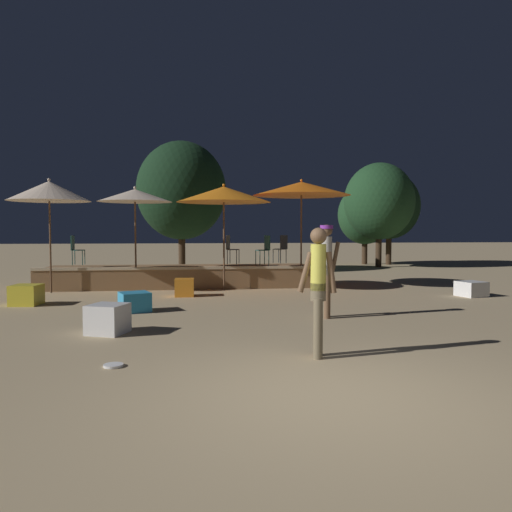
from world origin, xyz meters
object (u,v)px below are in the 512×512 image
at_px(patio_umbrella_3, 49,191).
at_px(cube_seat_2, 108,319).
at_px(person_0, 318,286).
at_px(bistro_chair_0, 230,247).
at_px(bistro_chair_2, 75,247).
at_px(background_tree_0, 181,191).
at_px(cube_seat_1, 184,287).
at_px(patio_umbrella_0, 301,189).
at_px(patio_umbrella_1, 135,196).
at_px(cube_seat_0, 471,289).
at_px(patio_umbrella_2, 224,194).
at_px(background_tree_3, 365,215).
at_px(background_tree_2, 379,201).
at_px(cube_seat_4, 135,302).
at_px(bistro_chair_1, 282,246).
at_px(background_tree_1, 389,206).
at_px(person_1, 326,264).
at_px(frisbee_disc, 113,365).
at_px(bistro_chair_3, 265,247).
at_px(cube_seat_3, 26,295).

distance_m(patio_umbrella_3, cube_seat_2, 6.83).
bearing_deg(person_0, patio_umbrella_3, 49.10).
relative_size(bistro_chair_0, bistro_chair_2, 1.00).
bearing_deg(background_tree_0, cube_seat_1, -88.03).
bearing_deg(cube_seat_2, bistro_chair_0, 70.19).
distance_m(patio_umbrella_0, bistro_chair_2, 7.13).
height_order(patio_umbrella_1, cube_seat_0, patio_umbrella_1).
height_order(patio_umbrella_2, person_0, patio_umbrella_2).
height_order(cube_seat_2, background_tree_3, background_tree_3).
height_order(cube_seat_2, background_tree_2, background_tree_2).
xyz_separation_m(cube_seat_0, cube_seat_4, (-8.50, -1.43, 0.01)).
distance_m(bistro_chair_1, background_tree_1, 10.91).
height_order(cube_seat_2, bistro_chair_1, bistro_chair_1).
relative_size(person_1, background_tree_0, 0.35).
height_order(person_1, background_tree_3, background_tree_3).
relative_size(bistro_chair_0, frisbee_disc, 3.57).
bearing_deg(background_tree_2, patio_umbrella_3, -147.35).
relative_size(cube_seat_4, person_1, 0.41).
relative_size(patio_umbrella_3, cube_seat_1, 6.36).
relative_size(cube_seat_0, bistro_chair_2, 0.84).
bearing_deg(person_0, background_tree_2, -10.40).
bearing_deg(patio_umbrella_0, patio_umbrella_1, 179.11).
bearing_deg(cube_seat_4, person_0, -54.93).
bearing_deg(person_1, patio_umbrella_1, 40.95).
xyz_separation_m(patio_umbrella_1, bistro_chair_0, (2.83, 0.92, -1.52)).
relative_size(patio_umbrella_3, background_tree_0, 0.59).
height_order(cube_seat_0, cube_seat_2, cube_seat_2).
height_order(bistro_chair_3, background_tree_2, background_tree_2).
bearing_deg(cube_seat_0, background_tree_3, 83.73).
relative_size(cube_seat_3, background_tree_0, 0.13).
height_order(patio_umbrella_0, bistro_chair_2, patio_umbrella_0).
height_order(patio_umbrella_0, frisbee_disc, patio_umbrella_0).
xyz_separation_m(bistro_chair_0, bistro_chair_3, (1.02, -0.60, 0.00)).
xyz_separation_m(cube_seat_3, frisbee_disc, (2.86, -5.62, -0.22)).
height_order(cube_seat_0, bistro_chair_3, bistro_chair_3).
xyz_separation_m(cube_seat_0, person_0, (-5.54, -5.64, 0.78)).
xyz_separation_m(patio_umbrella_0, background_tree_0, (-3.72, 5.92, 0.36)).
relative_size(patio_umbrella_2, cube_seat_1, 6.17).
distance_m(cube_seat_3, bistro_chair_1, 7.72).
bearing_deg(bistro_chair_3, patio_umbrella_0, 51.16).
height_order(cube_seat_0, bistro_chair_1, bistro_chair_1).
height_order(patio_umbrella_1, bistro_chair_2, patio_umbrella_1).
distance_m(person_0, person_1, 3.13).
distance_m(patio_umbrella_2, bistro_chair_2, 4.95).
height_order(patio_umbrella_2, patio_umbrella_3, patio_umbrella_3).
distance_m(bistro_chair_0, bistro_chair_3, 1.18).
xyz_separation_m(patio_umbrella_3, bistro_chair_1, (6.76, 1.44, -1.59)).
height_order(patio_umbrella_0, background_tree_2, background_tree_2).
bearing_deg(frisbee_disc, person_1, 40.93).
distance_m(cube_seat_2, background_tree_1, 19.29).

